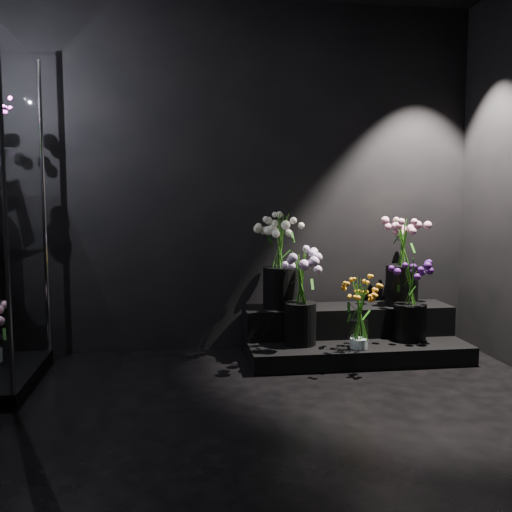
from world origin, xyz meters
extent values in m
plane|color=black|center=(0.00, 0.00, 0.00)|extent=(4.00, 4.00, 0.00)
plane|color=black|center=(0.00, 2.00, 1.40)|extent=(4.00, 0.00, 4.00)
cube|color=black|center=(0.93, 1.58, 0.07)|extent=(1.68, 0.75, 0.14)
cube|color=black|center=(0.93, 1.77, 0.26)|extent=(1.68, 0.37, 0.23)
cylinder|color=white|center=(0.88, 1.33, 0.25)|extent=(0.14, 0.14, 0.21)
cylinder|color=black|center=(0.48, 1.51, 0.30)|extent=(0.24, 0.24, 0.32)
cylinder|color=black|center=(1.35, 1.52, 0.28)|extent=(0.25, 0.25, 0.28)
cylinder|color=black|center=(0.38, 1.78, 0.53)|extent=(0.28, 0.28, 0.32)
cylinder|color=black|center=(1.37, 1.74, 0.54)|extent=(0.26, 0.26, 0.33)
camera|label=1|loc=(-0.44, -2.62, 1.25)|focal=40.00mm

